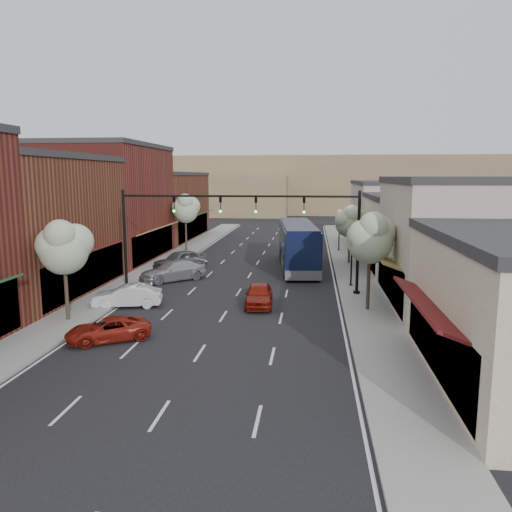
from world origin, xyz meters
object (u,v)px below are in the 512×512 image
(tree_left_near, at_px, (64,246))
(parked_car_d, at_px, (180,260))
(lamp_post_near, at_px, (352,246))
(tree_right_near, at_px, (371,237))
(parked_car_b, at_px, (127,296))
(red_hatchback, at_px, (259,295))
(lamp_post_far, at_px, (339,223))
(parked_car_a, at_px, (108,329))
(signal_mast_right, at_px, (322,227))
(tree_left_far, at_px, (186,208))
(signal_mast_left, at_px, (157,225))
(coach_bus, at_px, (298,245))
(parked_car_c, at_px, (173,271))
(tree_right_far, at_px, (351,221))

(tree_left_near, height_order, parked_car_d, tree_left_near)
(lamp_post_near, bearing_deg, tree_right_near, -85.23)
(tree_left_near, xyz_separation_m, parked_car_b, (2.05, 3.49, -3.54))
(parked_car_d, bearing_deg, red_hatchback, -16.22)
(lamp_post_near, distance_m, lamp_post_far, 17.50)
(parked_car_a, xyz_separation_m, parked_car_d, (-1.39, 18.63, 0.27))
(tree_right_near, distance_m, lamp_post_near, 6.74)
(signal_mast_right, distance_m, tree_left_far, 22.68)
(red_hatchback, distance_m, parked_car_b, 8.07)
(signal_mast_left, bearing_deg, parked_car_d, 94.22)
(lamp_post_far, bearing_deg, red_hatchback, -104.40)
(parked_car_a, relative_size, parked_car_b, 0.97)
(signal_mast_right, relative_size, parked_car_d, 1.69)
(signal_mast_left, bearing_deg, lamp_post_near, 10.56)
(coach_bus, relative_size, parked_car_b, 3.13)
(signal_mast_right, xyz_separation_m, tree_left_far, (-13.87, 17.95, -0.02))
(signal_mast_left, xyz_separation_m, parked_car_b, (-0.58, -4.56, -3.94))
(parked_car_a, relative_size, parked_car_c, 0.77)
(lamp_post_far, bearing_deg, tree_right_near, -88.70)
(signal_mast_right, bearing_deg, signal_mast_left, 180.00)
(parked_car_c, bearing_deg, signal_mast_right, 31.30)
(lamp_post_far, height_order, parked_car_a, lamp_post_far)
(parked_car_d, bearing_deg, parked_car_b, -51.55)
(signal_mast_left, bearing_deg, lamp_post_far, 56.14)
(lamp_post_far, distance_m, parked_car_a, 33.36)
(tree_left_far, height_order, coach_bus, tree_left_far)
(tree_left_far, relative_size, parked_car_b, 1.48)
(lamp_post_near, xyz_separation_m, red_hatchback, (-6.01, -5.93, -2.30))
(lamp_post_near, distance_m, parked_car_c, 13.60)
(tree_left_far, height_order, lamp_post_far, tree_left_far)
(coach_bus, xyz_separation_m, parked_car_b, (-9.94, -14.33, -1.34))
(lamp_post_far, bearing_deg, signal_mast_right, -96.22)
(signal_mast_right, bearing_deg, parked_car_a, -134.04)
(tree_left_far, bearing_deg, parked_car_a, -83.17)
(lamp_post_far, xyz_separation_m, parked_car_a, (-12.61, -30.79, -2.45))
(tree_right_far, relative_size, coach_bus, 0.42)
(tree_left_near, bearing_deg, tree_left_far, 90.00)
(coach_bus, distance_m, parked_car_c, 11.41)
(tree_left_far, xyz_separation_m, parked_car_b, (2.05, -22.51, -3.92))
(red_hatchback, distance_m, parked_car_d, 13.81)
(signal_mast_left, distance_m, parked_car_c, 5.09)
(parked_car_a, xyz_separation_m, parked_car_b, (-1.39, 6.23, 0.12))
(tree_left_far, bearing_deg, parked_car_c, -79.66)
(lamp_post_near, bearing_deg, parked_car_b, -153.23)
(signal_mast_left, distance_m, parked_car_b, 6.06)
(red_hatchback, relative_size, parked_car_b, 1.00)
(red_hatchback, bearing_deg, tree_right_far, 62.68)
(lamp_post_near, xyz_separation_m, parked_car_c, (-13.38, 0.82, -2.25))
(coach_bus, bearing_deg, red_hatchback, -104.26)
(lamp_post_far, relative_size, parked_car_d, 0.92)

